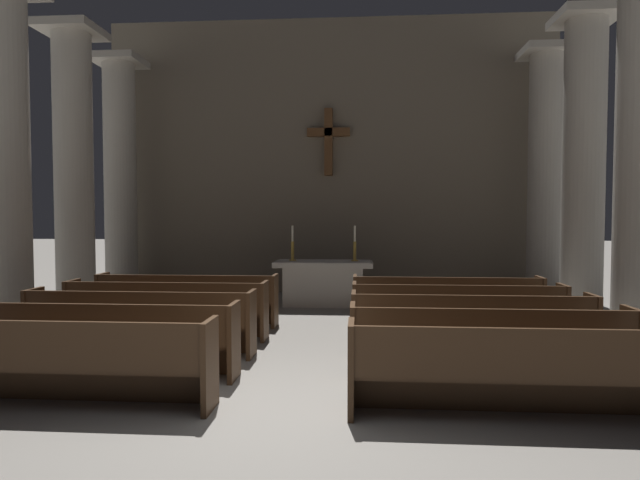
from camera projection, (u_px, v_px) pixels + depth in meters
name	position (u px, v px, depth m)	size (l,w,h in m)	color
ground_plane	(280.00, 411.00, 5.55)	(80.00, 80.00, 0.00)	gray
pew_left_row_1	(58.00, 362.00, 5.66)	(3.31, 0.50, 0.95)	#422B19
pew_left_row_2	(106.00, 339.00, 6.72)	(3.31, 0.50, 0.95)	#422B19
pew_left_row_3	(140.00, 322.00, 7.78)	(3.31, 0.50, 0.95)	#422B19
pew_left_row_4	(167.00, 310.00, 8.84)	(3.31, 0.50, 0.95)	#422B19
pew_left_row_5	(187.00, 300.00, 9.90)	(3.31, 0.50, 0.95)	#422B19
pew_right_row_1	(516.00, 372.00, 5.31)	(3.31, 0.50, 0.95)	#422B19
pew_right_row_2	(490.00, 346.00, 6.37)	(3.31, 0.50, 0.95)	#422B19
pew_right_row_3	(471.00, 327.00, 7.43)	(3.31, 0.50, 0.95)	#422B19
pew_right_row_4	(457.00, 313.00, 8.50)	(3.31, 0.50, 0.95)	#422B19
pew_right_row_5	(447.00, 303.00, 9.56)	(3.31, 0.50, 0.95)	#422B19
column_left_second	(5.00, 164.00, 9.07)	(1.17, 1.17, 5.94)	#ADA89E
column_left_third	(74.00, 174.00, 11.25)	(1.17, 1.17, 5.94)	#ADA89E
column_right_third	(583.00, 171.00, 10.49)	(1.17, 1.17, 5.94)	#ADA89E
column_left_fourth	(120.00, 181.00, 13.43)	(1.17, 1.17, 5.94)	#ADA89E
column_right_fourth	(545.00, 179.00, 12.67)	(1.17, 1.17, 5.94)	#ADA89E
altar	(323.00, 282.00, 12.10)	(2.20, 0.90, 1.01)	#BCB7AD
candlestick_left	(293.00, 249.00, 12.12)	(0.16, 0.16, 0.79)	#B79338
candlestick_right	(355.00, 249.00, 12.01)	(0.16, 0.16, 0.79)	#B79338
apse_with_cross	(329.00, 157.00, 14.11)	(11.57, 0.46, 7.12)	#706656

